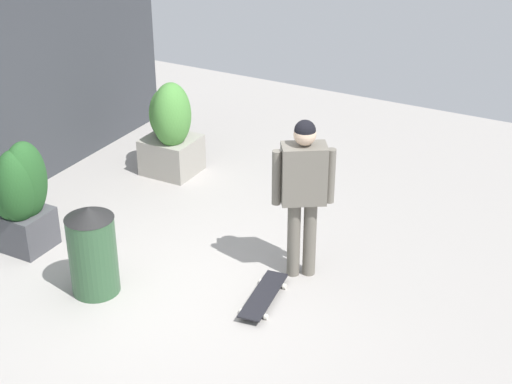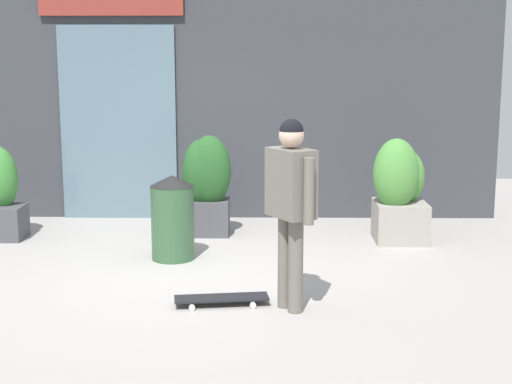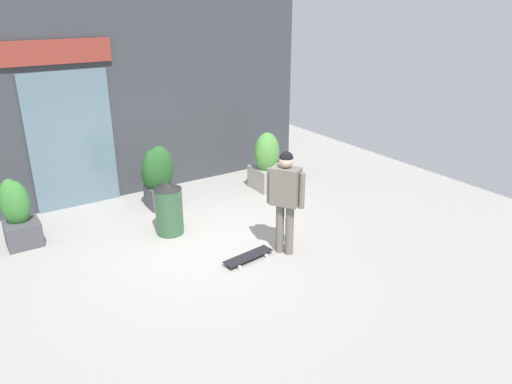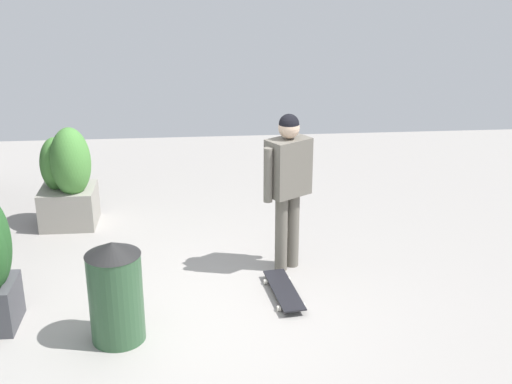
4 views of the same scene
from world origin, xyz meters
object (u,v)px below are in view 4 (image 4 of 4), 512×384
at_px(skateboarder, 288,177).
at_px(planter_box_right, 67,179).
at_px(skateboard, 284,290).
at_px(trash_bin, 116,291).

height_order(skateboarder, planter_box_right, skateboarder).
bearing_deg(skateboard, planter_box_right, -137.54).
height_order(skateboard, trash_bin, trash_bin).
relative_size(skateboard, trash_bin, 0.93).
distance_m(skateboarder, trash_bin, 2.12).
bearing_deg(trash_bin, planter_box_right, 18.03).
relative_size(skateboard, planter_box_right, 0.69).
height_order(planter_box_right, trash_bin, planter_box_right).
bearing_deg(planter_box_right, skateboard, -129.74).
relative_size(skateboarder, planter_box_right, 1.35).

